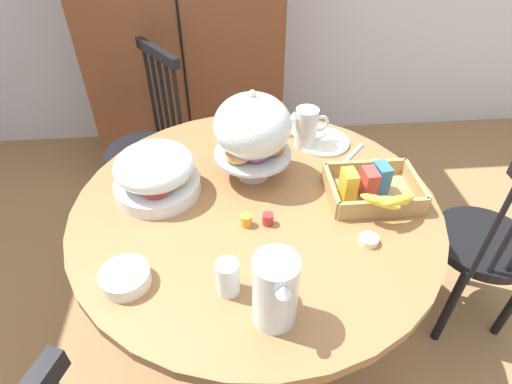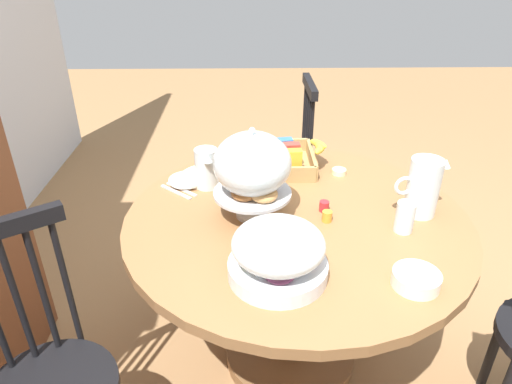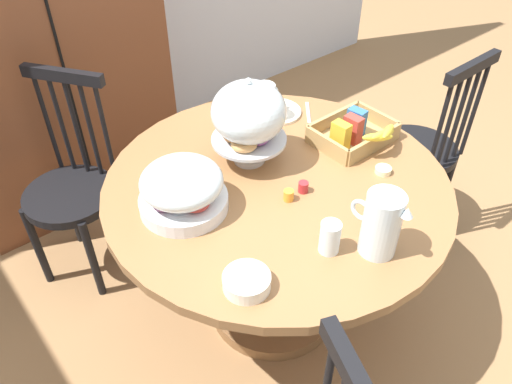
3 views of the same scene
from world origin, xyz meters
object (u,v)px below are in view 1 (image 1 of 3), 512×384
object	(u,v)px
wooden_armoire	(182,10)
milk_pitcher	(306,129)
fruit_platter_covered	(155,172)
cereal_bowl	(125,278)
windsor_chair_by_cabinet	(487,246)
butter_dish	(369,240)
pastry_stand_with_dome	(253,130)
cereal_basket	(372,189)
drinking_glass	(228,277)
windsor_chair_facing_door	(148,151)
dining_table	(256,243)
orange_juice_pitcher	(275,293)
china_plate_small	(308,130)
china_plate_large	(323,142)

from	to	relation	value
wooden_armoire	milk_pitcher	distance (m)	1.19
wooden_armoire	fruit_platter_covered	size ratio (longest dim) A/B	6.53
wooden_armoire	cereal_bowl	size ratio (longest dim) A/B	14.00
windsor_chair_by_cabinet	butter_dish	size ratio (longest dim) A/B	16.25
pastry_stand_with_dome	cereal_basket	world-z (taller)	pastry_stand_with_dome
windsor_chair_by_cabinet	drinking_glass	world-z (taller)	windsor_chair_by_cabinet
windsor_chair_facing_door	cereal_basket	bearing A→B (deg)	-41.42
wooden_armoire	milk_pitcher	world-z (taller)	wooden_armoire
cereal_basket	wooden_armoire	bearing A→B (deg)	116.32
dining_table	orange_juice_pitcher	bearing A→B (deg)	-88.83
orange_juice_pitcher	china_plate_small	size ratio (longest dim) A/B	1.44
windsor_chair_facing_door	cereal_bowl	size ratio (longest dim) A/B	6.96
pastry_stand_with_dome	windsor_chair_by_cabinet	bearing A→B (deg)	-10.86
wooden_armoire	pastry_stand_with_dome	size ratio (longest dim) A/B	5.70
windsor_chair_facing_door	wooden_armoire	bearing A→B (deg)	71.49
windsor_chair_facing_door	dining_table	bearing A→B (deg)	-57.32
cereal_basket	drinking_glass	world-z (taller)	cereal_basket
pastry_stand_with_dome	cereal_basket	xyz separation A→B (m)	(0.40, -0.17, -0.15)
windsor_chair_facing_door	cereal_basket	distance (m)	1.25
china_plate_large	dining_table	bearing A→B (deg)	-130.89
cereal_basket	drinking_glass	distance (m)	0.61
wooden_armoire	orange_juice_pitcher	size ratio (longest dim) A/B	9.06
windsor_chair_by_cabinet	orange_juice_pitcher	size ratio (longest dim) A/B	4.50
drinking_glass	butter_dish	bearing A→B (deg)	18.19
china_plate_large	cereal_bowl	size ratio (longest dim) A/B	1.57
windsor_chair_by_cabinet	fruit_platter_covered	size ratio (longest dim) A/B	3.25
fruit_platter_covered	cereal_bowl	xyz separation A→B (m)	(-0.05, -0.40, -0.06)
dining_table	cereal_bowl	bearing A→B (deg)	-141.74
dining_table	butter_dish	xyz separation A→B (m)	(0.33, -0.21, 0.21)
orange_juice_pitcher	butter_dish	world-z (taller)	orange_juice_pitcher
dining_table	milk_pitcher	xyz separation A→B (m)	(0.23, 0.34, 0.28)
windsor_chair_by_cabinet	cereal_basket	world-z (taller)	windsor_chair_by_cabinet
milk_pitcher	windsor_chair_facing_door	bearing A→B (deg)	149.13
fruit_platter_covered	butter_dish	world-z (taller)	fruit_platter_covered
china_plate_large	drinking_glass	size ratio (longest dim) A/B	2.00
pastry_stand_with_dome	fruit_platter_covered	size ratio (longest dim) A/B	1.15
windsor_chair_facing_door	drinking_glass	world-z (taller)	windsor_chair_facing_door
windsor_chair_facing_door	butter_dish	bearing A→B (deg)	-50.06
butter_dish	china_plate_large	bearing A→B (deg)	92.49
windsor_chair_by_cabinet	butter_dish	distance (m)	0.70
dining_table	orange_juice_pitcher	size ratio (longest dim) A/B	5.83
china_plate_large	drinking_glass	world-z (taller)	drinking_glass
pastry_stand_with_dome	dining_table	bearing A→B (deg)	-90.62
fruit_platter_covered	china_plate_small	size ratio (longest dim) A/B	2.00
dining_table	windsor_chair_facing_door	xyz separation A→B (m)	(-0.50, 0.78, -0.09)
orange_juice_pitcher	drinking_glass	xyz separation A→B (m)	(-0.12, 0.09, -0.04)
fruit_platter_covered	china_plate_large	world-z (taller)	fruit_platter_covered
fruit_platter_covered	butter_dish	bearing A→B (deg)	-24.44
cereal_bowl	fruit_platter_covered	bearing A→B (deg)	82.55
fruit_platter_covered	orange_juice_pitcher	size ratio (longest dim) A/B	1.39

